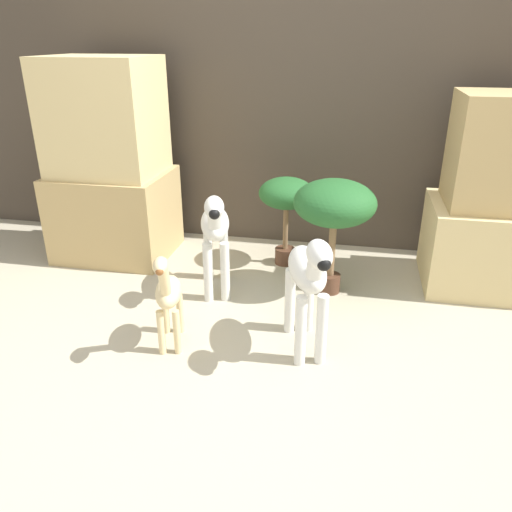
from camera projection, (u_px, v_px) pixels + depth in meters
name	position (u px, v px, depth m)	size (l,w,h in m)	color
ground_plane	(253.00, 374.00, 2.30)	(14.00, 14.00, 0.00)	#B2A88E
wall_back	(304.00, 89.00, 3.36)	(6.40, 0.08, 2.20)	#473D33
rock_pillar_left	(110.00, 167.00, 3.33)	(0.75, 0.62, 1.32)	tan
rock_pillar_right	(499.00, 205.00, 2.92)	(0.75, 0.62, 1.15)	#DBC184
zebra_right	(308.00, 277.00, 2.31)	(0.29, 0.54, 0.66)	silver
zebra_left	(215.00, 230.00, 2.88)	(0.28, 0.54, 0.66)	silver
giraffe_figurine	(168.00, 294.00, 2.40)	(0.19, 0.39, 0.55)	beige
potted_palm_front	(335.00, 206.00, 2.82)	(0.47, 0.47, 0.69)	#513323
potted_palm_back	(286.00, 198.00, 3.23)	(0.36, 0.36, 0.60)	#513323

